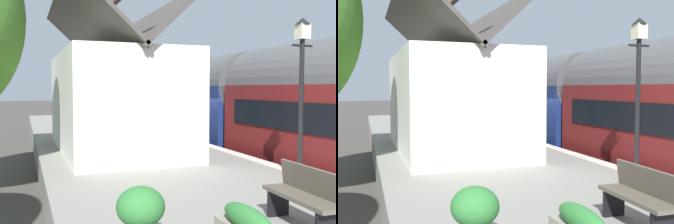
% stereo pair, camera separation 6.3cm
% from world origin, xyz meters
% --- Properties ---
extents(ground_plane, '(160.00, 160.00, 0.00)m').
position_xyz_m(ground_plane, '(0.00, 0.00, 0.00)').
color(ground_plane, '#423D38').
extents(platform, '(32.00, 5.86, 0.89)m').
position_xyz_m(platform, '(0.00, 3.93, 0.45)').
color(platform, gray).
rests_on(platform, ground).
extents(platform_edge_coping, '(32.00, 0.36, 0.02)m').
position_xyz_m(platform_edge_coping, '(0.00, 1.18, 0.90)').
color(platform_edge_coping, beige).
rests_on(platform_edge_coping, platform).
extents(rail_near, '(52.00, 0.08, 0.14)m').
position_xyz_m(rail_near, '(0.00, -1.62, 0.07)').
color(rail_near, gray).
rests_on(rail_near, ground).
extents(rail_far, '(52.00, 0.08, 0.14)m').
position_xyz_m(rail_far, '(0.00, -0.18, 0.07)').
color(rail_far, gray).
rests_on(rail_far, ground).
extents(train, '(21.22, 2.73, 4.32)m').
position_xyz_m(train, '(-0.96, -0.90, 2.22)').
color(train, black).
rests_on(train, ground).
extents(station_building, '(7.46, 3.72, 5.98)m').
position_xyz_m(station_building, '(-1.44, 4.44, 2.60)').
color(station_building, white).
rests_on(station_building, platform).
extents(bench_mid_platform, '(1.41, 0.47, 0.88)m').
position_xyz_m(bench_mid_platform, '(6.94, 3.40, 1.37)').
color(bench_mid_platform, brown).
rests_on(bench_mid_platform, platform).
extents(bench_platform_end, '(1.42, 0.49, 0.88)m').
position_xyz_m(bench_platform_end, '(-9.56, 3.49, 1.37)').
color(bench_platform_end, brown).
rests_on(bench_platform_end, platform).
extents(bench_near_building, '(1.42, 0.49, 0.88)m').
position_xyz_m(bench_near_building, '(9.05, 3.38, 1.37)').
color(bench_near_building, brown).
rests_on(bench_near_building, platform).
extents(planter_bench_left, '(1.03, 0.32, 0.56)m').
position_xyz_m(planter_bench_left, '(-1.04, 1.55, 1.16)').
color(planter_bench_left, '#9E5138').
rests_on(planter_bench_left, platform).
extents(planter_bench_right, '(0.62, 0.62, 0.79)m').
position_xyz_m(planter_bench_right, '(-9.42, 5.90, 1.34)').
color(planter_bench_right, black).
rests_on(planter_bench_right, platform).
extents(lamp_post_platform, '(0.32, 0.50, 3.49)m').
position_xyz_m(lamp_post_platform, '(-7.29, 1.72, 3.34)').
color(lamp_post_platform, black).
rests_on(lamp_post_platform, platform).
extents(station_sign_board, '(0.96, 0.06, 1.57)m').
position_xyz_m(station_sign_board, '(4.32, 2.09, 2.08)').
color(station_sign_board, black).
rests_on(station_sign_board, platform).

